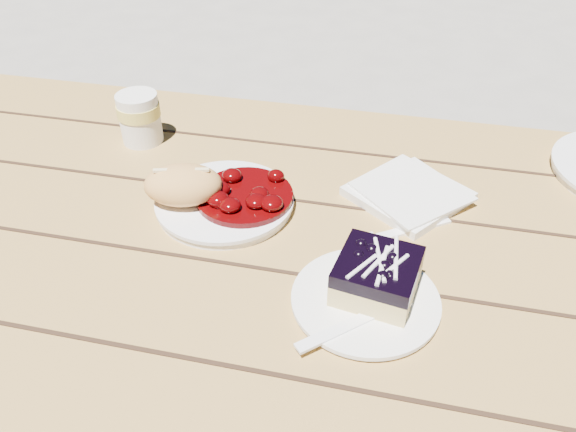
% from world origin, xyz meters
% --- Properties ---
extents(picnic_table, '(2.00, 1.55, 0.75)m').
position_xyz_m(picnic_table, '(0.00, -0.00, 0.59)').
color(picnic_table, olive).
rests_on(picnic_table, ground).
extents(main_plate, '(0.20, 0.20, 0.02)m').
position_xyz_m(main_plate, '(-0.30, 0.04, 0.76)').
color(main_plate, white).
rests_on(main_plate, picnic_table).
extents(goulash_stew, '(0.15, 0.15, 0.04)m').
position_xyz_m(goulash_stew, '(-0.27, 0.05, 0.79)').
color(goulash_stew, '#470203').
rests_on(goulash_stew, main_plate).
extents(bread_roll, '(0.13, 0.10, 0.06)m').
position_xyz_m(bread_roll, '(-0.36, 0.02, 0.80)').
color(bread_roll, '#DDA155').
rests_on(bread_roll, main_plate).
extents(dessert_plate, '(0.18, 0.18, 0.01)m').
position_xyz_m(dessert_plate, '(-0.07, -0.11, 0.76)').
color(dessert_plate, white).
rests_on(dessert_plate, picnic_table).
extents(blueberry_cake, '(0.11, 0.11, 0.05)m').
position_xyz_m(blueberry_cake, '(-0.06, -0.10, 0.79)').
color(blueberry_cake, '#DEC679').
rests_on(blueberry_cake, dessert_plate).
extents(fork_dessert, '(0.13, 0.13, 0.00)m').
position_xyz_m(fork_dessert, '(-0.09, -0.17, 0.76)').
color(fork_dessert, white).
rests_on(fork_dessert, dessert_plate).
extents(napkin_stack, '(0.21, 0.21, 0.01)m').
position_xyz_m(napkin_stack, '(-0.03, 0.13, 0.76)').
color(napkin_stack, white).
rests_on(napkin_stack, picnic_table).
extents(fork_table, '(0.15, 0.11, 0.00)m').
position_xyz_m(fork_table, '(-0.02, 0.05, 0.75)').
color(fork_table, white).
rests_on(fork_table, picnic_table).
extents(second_cup, '(0.07, 0.07, 0.09)m').
position_xyz_m(second_cup, '(-0.51, 0.20, 0.79)').
color(second_cup, white).
rests_on(second_cup, picnic_table).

